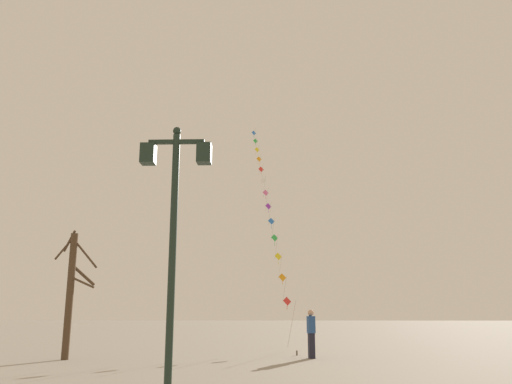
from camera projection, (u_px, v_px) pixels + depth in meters
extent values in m
plane|color=gray|center=(268.00, 355.00, 19.96)|extent=(160.00, 160.00, 0.00)
cylinder|color=#1E2D23|center=(172.00, 263.00, 9.67)|extent=(0.14, 0.14, 5.08)
sphere|color=#1E2D23|center=(177.00, 131.00, 10.27)|extent=(0.16, 0.16, 0.16)
cube|color=#1E2D23|center=(177.00, 142.00, 10.22)|extent=(1.11, 0.08, 0.08)
cube|color=#1E2D23|center=(148.00, 154.00, 10.18)|extent=(0.28, 0.28, 0.40)
cube|color=beige|center=(148.00, 154.00, 10.18)|extent=(0.19, 0.19, 0.30)
cube|color=#1E2D23|center=(204.00, 154.00, 10.14)|extent=(0.28, 0.28, 0.40)
cube|color=beige|center=(204.00, 154.00, 10.14)|extent=(0.19, 0.19, 0.30)
cylinder|color=brown|center=(297.00, 353.00, 19.75)|extent=(0.06, 0.06, 0.18)
cylinder|color=silver|center=(292.00, 324.00, 21.07)|extent=(0.31, 2.24, 1.92)
cylinder|color=silver|center=(285.00, 289.00, 23.13)|extent=(0.19, 1.31, 1.13)
cylinder|color=silver|center=(280.00, 267.00, 24.65)|extent=(0.19, 1.31, 1.13)
cylinder|color=silver|center=(276.00, 247.00, 26.16)|extent=(0.19, 1.31, 1.13)
cylinder|color=silver|center=(273.00, 229.00, 27.68)|extent=(0.19, 1.31, 1.13)
cylinder|color=silver|center=(270.00, 213.00, 29.20)|extent=(0.19, 1.31, 1.13)
cylinder|color=silver|center=(267.00, 199.00, 30.71)|extent=(0.19, 1.31, 1.13)
cylinder|color=silver|center=(264.00, 186.00, 32.23)|extent=(0.19, 1.31, 1.13)
cylinder|color=silver|center=(262.00, 175.00, 33.75)|extent=(0.19, 1.31, 1.13)
cylinder|color=silver|center=(260.00, 164.00, 35.27)|extent=(0.19, 1.31, 1.13)
cylinder|color=silver|center=(258.00, 154.00, 36.78)|extent=(0.19, 1.31, 1.13)
cylinder|color=silver|center=(256.00, 145.00, 38.30)|extent=(0.19, 1.31, 1.13)
cylinder|color=silver|center=(255.00, 137.00, 39.82)|extent=(0.19, 1.31, 1.13)
cube|color=red|center=(287.00, 301.00, 22.37)|extent=(0.36, 0.12, 0.38)
cylinder|color=red|center=(287.00, 307.00, 22.31)|extent=(0.03, 0.04, 0.21)
cube|color=orange|center=(282.00, 277.00, 23.89)|extent=(0.36, 0.12, 0.38)
cylinder|color=orange|center=(282.00, 283.00, 23.83)|extent=(0.02, 0.03, 0.18)
cube|color=yellow|center=(278.00, 256.00, 25.40)|extent=(0.36, 0.11, 0.38)
cylinder|color=yellow|center=(278.00, 262.00, 25.34)|extent=(0.03, 0.05, 0.26)
cube|color=green|center=(275.00, 238.00, 26.92)|extent=(0.37, 0.07, 0.38)
cylinder|color=green|center=(275.00, 243.00, 26.86)|extent=(0.02, 0.02, 0.28)
cube|color=blue|center=(271.00, 221.00, 28.44)|extent=(0.38, 0.02, 0.38)
cylinder|color=blue|center=(271.00, 226.00, 28.37)|extent=(0.02, 0.04, 0.28)
cube|color=purple|center=(268.00, 206.00, 29.96)|extent=(0.36, 0.13, 0.38)
cylinder|color=purple|center=(268.00, 211.00, 29.90)|extent=(0.02, 0.03, 0.23)
cube|color=pink|center=(266.00, 193.00, 31.47)|extent=(0.38, 0.05, 0.38)
cylinder|color=pink|center=(266.00, 197.00, 31.41)|extent=(0.02, 0.04, 0.23)
cube|color=white|center=(263.00, 180.00, 32.99)|extent=(0.38, 0.02, 0.38)
cylinder|color=white|center=(263.00, 184.00, 32.93)|extent=(0.02, 0.02, 0.20)
cube|color=red|center=(261.00, 169.00, 34.51)|extent=(0.37, 0.07, 0.38)
cylinder|color=red|center=(261.00, 173.00, 34.45)|extent=(0.02, 0.04, 0.18)
cube|color=orange|center=(259.00, 159.00, 36.03)|extent=(0.37, 0.07, 0.38)
cylinder|color=orange|center=(259.00, 163.00, 35.96)|extent=(0.02, 0.04, 0.25)
cube|color=yellow|center=(257.00, 150.00, 37.54)|extent=(0.37, 0.10, 0.38)
cylinder|color=yellow|center=(257.00, 153.00, 37.49)|extent=(0.02, 0.04, 0.20)
cube|color=green|center=(255.00, 141.00, 39.06)|extent=(0.37, 0.07, 0.38)
cylinder|color=green|center=(255.00, 144.00, 39.00)|extent=(0.02, 0.04, 0.22)
cube|color=blue|center=(254.00, 133.00, 40.58)|extent=(0.36, 0.13, 0.38)
cylinder|color=blue|center=(254.00, 136.00, 40.51)|extent=(0.02, 0.03, 0.28)
cube|color=#1E1E2D|center=(311.00, 345.00, 18.52)|extent=(0.24, 0.33, 0.90)
cube|color=#264C8C|center=(311.00, 325.00, 18.69)|extent=(0.30, 0.41, 0.60)
sphere|color=tan|center=(311.00, 313.00, 18.79)|extent=(0.22, 0.22, 0.22)
cylinder|color=#264C8C|center=(310.00, 320.00, 18.94)|extent=(0.15, 0.40, 0.50)
cylinder|color=#4C3826|center=(70.00, 295.00, 18.44)|extent=(0.25, 0.25, 4.45)
cylinder|color=#4C3826|center=(65.00, 248.00, 18.77)|extent=(0.67, 0.21, 0.91)
cylinder|color=#4C3826|center=(85.00, 254.00, 18.85)|extent=(0.91, 0.27, 1.05)
cylinder|color=#4C3826|center=(82.00, 282.00, 18.36)|extent=(1.01, 0.42, 0.45)
cylinder|color=#4C3826|center=(70.00, 241.00, 19.10)|extent=(0.62, 0.53, 0.75)
cylinder|color=#4C3826|center=(83.00, 275.00, 19.02)|extent=(0.67, 0.99, 0.75)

